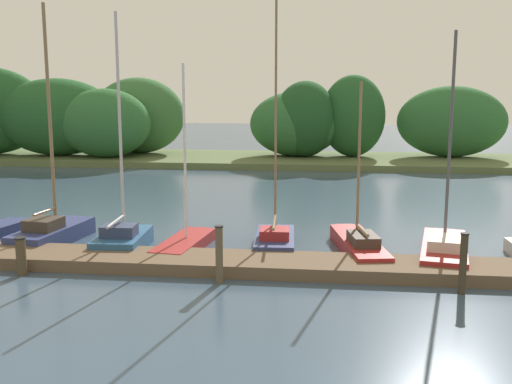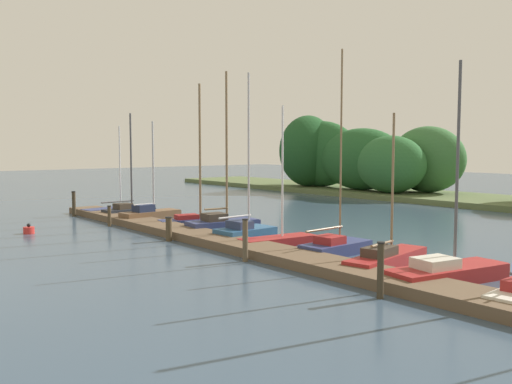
{
  "view_description": "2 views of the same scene",
  "coord_description": "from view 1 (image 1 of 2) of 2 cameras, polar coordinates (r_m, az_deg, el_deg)",
  "views": [
    {
      "loc": [
        5.34,
        -4.06,
        5.06
      ],
      "look_at": [
        3.22,
        13.62,
        1.96
      ],
      "focal_mm": 42.47,
      "sensor_mm": 36.0,
      "label": 1
    },
    {
      "loc": [
        18.02,
        -1.02,
        4.1
      ],
      "look_at": [
        -0.39,
        13.8,
        2.15
      ],
      "focal_mm": 38.88,
      "sensor_mm": 36.0,
      "label": 2
    }
  ],
  "objects": [
    {
      "name": "dock_pier",
      "position": [
        17.72,
        -11.05,
        -6.31
      ],
      "size": [
        31.07,
        1.8,
        0.35
      ],
      "color": "brown",
      "rests_on": "ground"
    },
    {
      "name": "far_shore",
      "position": [
        41.95,
        -8.87,
        6.44
      ],
      "size": [
        73.25,
        8.28,
        6.95
      ],
      "color": "#56663D",
      "rests_on": "ground"
    },
    {
      "name": "sailboat_4",
      "position": [
        21.0,
        -18.54,
        -3.36
      ],
      "size": [
        1.7,
        3.77,
        7.65
      ],
      "rotation": [
        0.0,
        0.0,
        1.44
      ],
      "color": "navy",
      "rests_on": "ground"
    },
    {
      "name": "sailboat_5",
      "position": [
        19.47,
        -12.42,
        -4.18
      ],
      "size": [
        1.52,
        2.99,
        7.27
      ],
      "rotation": [
        0.0,
        0.0,
        1.63
      ],
      "color": "#285684",
      "rests_on": "ground"
    },
    {
      "name": "sailboat_6",
      "position": [
        19.22,
        -6.65,
        -4.66
      ],
      "size": [
        1.42,
        3.62,
        5.76
      ],
      "rotation": [
        0.0,
        0.0,
        1.45
      ],
      "color": "maroon",
      "rests_on": "ground"
    },
    {
      "name": "sailboat_7",
      "position": [
        19.18,
        1.8,
        -4.34
      ],
      "size": [
        1.38,
        3.42,
        7.71
      ],
      "rotation": [
        0.0,
        0.0,
        1.63
      ],
      "color": "navy",
      "rests_on": "ground"
    },
    {
      "name": "sailboat_8",
      "position": [
        18.91,
        9.59,
        -4.8
      ],
      "size": [
        1.75,
        4.58,
        5.23
      ],
      "rotation": [
        0.0,
        0.0,
        1.75
      ],
      "color": "maroon",
      "rests_on": "ground"
    },
    {
      "name": "sailboat_9",
      "position": [
        18.92,
        17.31,
        -5.02
      ],
      "size": [
        1.97,
        4.47,
        6.64
      ],
      "rotation": [
        0.0,
        0.0,
        1.39
      ],
      "color": "maroon",
      "rests_on": "ground"
    },
    {
      "name": "mooring_piling_2",
      "position": [
        17.7,
        -21.25,
        -5.63
      ],
      "size": [
        0.31,
        0.31,
        1.05
      ],
      "color": "#4C3D28",
      "rests_on": "ground"
    },
    {
      "name": "mooring_piling_3",
      "position": [
        15.81,
        -3.49,
        -5.87
      ],
      "size": [
        0.22,
        0.22,
        1.54
      ],
      "color": "brown",
      "rests_on": "ground"
    },
    {
      "name": "mooring_piling_4",
      "position": [
        15.81,
        18.93,
        -6.38
      ],
      "size": [
        0.21,
        0.21,
        1.55
      ],
      "color": "#3D3323",
      "rests_on": "ground"
    }
  ]
}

